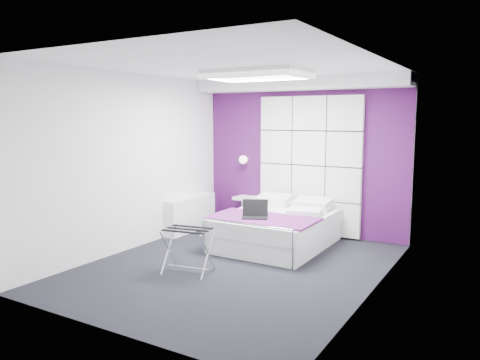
% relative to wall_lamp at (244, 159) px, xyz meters
% --- Properties ---
extents(floor, '(4.40, 4.40, 0.00)m').
position_rel_wall_lamp_xyz_m(floor, '(1.05, -2.06, -1.22)').
color(floor, black).
rests_on(floor, ground).
extents(ceiling, '(4.40, 4.40, 0.00)m').
position_rel_wall_lamp_xyz_m(ceiling, '(1.05, -2.06, 1.38)').
color(ceiling, white).
rests_on(ceiling, wall_back).
extents(wall_back, '(3.60, 0.00, 3.60)m').
position_rel_wall_lamp_xyz_m(wall_back, '(1.05, 0.14, 0.08)').
color(wall_back, silver).
rests_on(wall_back, floor).
extents(wall_left, '(0.00, 4.40, 4.40)m').
position_rel_wall_lamp_xyz_m(wall_left, '(-0.75, -2.06, 0.08)').
color(wall_left, silver).
rests_on(wall_left, floor).
extents(wall_right, '(0.00, 4.40, 4.40)m').
position_rel_wall_lamp_xyz_m(wall_right, '(2.85, -2.06, 0.08)').
color(wall_right, silver).
rests_on(wall_right, floor).
extents(accent_wall, '(3.58, 0.02, 2.58)m').
position_rel_wall_lamp_xyz_m(accent_wall, '(1.05, 0.13, 0.08)').
color(accent_wall, '#421045').
rests_on(accent_wall, wall_back).
extents(soffit, '(3.58, 0.50, 0.20)m').
position_rel_wall_lamp_xyz_m(soffit, '(1.05, -0.11, 1.28)').
color(soffit, white).
rests_on(soffit, wall_back).
extents(headboard, '(1.80, 0.08, 2.30)m').
position_rel_wall_lamp_xyz_m(headboard, '(1.20, 0.08, -0.05)').
color(headboard, silver).
rests_on(headboard, wall_back).
extents(skylight, '(1.36, 0.86, 0.12)m').
position_rel_wall_lamp_xyz_m(skylight, '(1.05, -1.46, 1.33)').
color(skylight, white).
rests_on(skylight, ceiling).
extents(wall_lamp, '(0.15, 0.15, 0.15)m').
position_rel_wall_lamp_xyz_m(wall_lamp, '(0.00, 0.00, 0.00)').
color(wall_lamp, white).
rests_on(wall_lamp, wall_back).
extents(radiator, '(0.22, 1.20, 0.60)m').
position_rel_wall_lamp_xyz_m(radiator, '(-0.64, -0.76, -0.92)').
color(radiator, white).
rests_on(radiator, floor).
extents(bed, '(1.55, 1.86, 0.66)m').
position_rel_wall_lamp_xyz_m(bed, '(1.07, -0.86, -0.94)').
color(bed, white).
rests_on(bed, floor).
extents(nightstand, '(0.44, 0.34, 0.05)m').
position_rel_wall_lamp_xyz_m(nightstand, '(0.09, -0.04, -0.68)').
color(nightstand, white).
rests_on(nightstand, wall_back).
extents(luggage_rack, '(0.57, 0.42, 0.57)m').
position_rel_wall_lamp_xyz_m(luggage_rack, '(0.65, -2.55, -0.94)').
color(luggage_rack, silver).
rests_on(luggage_rack, floor).
extents(laptop, '(0.37, 0.26, 0.26)m').
position_rel_wall_lamp_xyz_m(laptop, '(0.99, -1.35, -0.63)').
color(laptop, black).
rests_on(laptop, bed).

